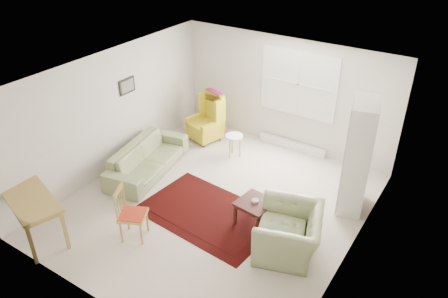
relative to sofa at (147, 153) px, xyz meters
The scene contains 10 objects.
room 2.01m from the sofa, ahead, with size 5.04×5.54×2.51m.
rug 1.97m from the sofa, 14.74° to the right, with size 2.41×1.55×0.02m, color black, non-canonical shape.
sofa is the anchor object (origin of this frame).
armchair 3.51m from the sofa, ahead, with size 1.14×1.00×0.89m, color #818B5C.
wingback_chair 1.76m from the sofa, 82.81° to the left, with size 0.67×0.70×1.15m, color gold, non-canonical shape.
coffee_table 2.71m from the sofa, ahead, with size 0.57×0.57×0.47m, color #3D1712, non-canonical shape.
stool 1.91m from the sofa, 52.25° to the left, with size 0.38×0.38×0.51m, color white, non-canonical shape.
cabinet 4.13m from the sofa, 16.61° to the left, with size 0.44×0.84×2.09m, color silver, non-canonical shape.
desk 2.54m from the sofa, 93.90° to the right, with size 1.26×0.63×0.80m, color #AB8C45, non-canonical shape.
desk_chair 2.03m from the sofa, 54.66° to the right, with size 0.42×0.42×0.96m, color #AB8C45, non-canonical shape.
Camera 1 is at (3.69, -5.38, 4.99)m, focal length 35.00 mm.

